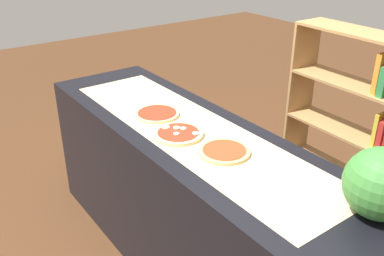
{
  "coord_description": "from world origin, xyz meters",
  "views": [
    {
      "loc": [
        1.73,
        -1.27,
        2.02
      ],
      "look_at": [
        0.0,
        0.0,
        0.97
      ],
      "focal_mm": 40.12,
      "sensor_mm": 36.0,
      "label": 1
    }
  ],
  "objects_px": {
    "pizza_mozzarella_1": "(178,134)",
    "pizza_plain_2": "(224,151)",
    "bookshelf": "(365,141)",
    "watermelon": "(381,184)",
    "pizza_plain_0": "(157,114)"
  },
  "relations": [
    {
      "from": "pizza_mozzarella_1",
      "to": "watermelon",
      "type": "height_order",
      "value": "watermelon"
    },
    {
      "from": "pizza_plain_0",
      "to": "watermelon",
      "type": "xyz_separation_m",
      "value": [
        1.34,
        0.19,
        0.14
      ]
    },
    {
      "from": "pizza_plain_0",
      "to": "bookshelf",
      "type": "bearing_deg",
      "value": 61.51
    },
    {
      "from": "pizza_plain_0",
      "to": "bookshelf",
      "type": "xyz_separation_m",
      "value": [
        0.66,
        1.22,
        -0.28
      ]
    },
    {
      "from": "pizza_mozzarella_1",
      "to": "watermelon",
      "type": "bearing_deg",
      "value": 13.06
    },
    {
      "from": "pizza_mozzarella_1",
      "to": "bookshelf",
      "type": "bearing_deg",
      "value": 74.06
    },
    {
      "from": "pizza_plain_0",
      "to": "pizza_mozzarella_1",
      "type": "distance_m",
      "value": 0.3
    },
    {
      "from": "pizza_plain_2",
      "to": "bookshelf",
      "type": "distance_m",
      "value": 1.22
    },
    {
      "from": "watermelon",
      "to": "pizza_mozzarella_1",
      "type": "bearing_deg",
      "value": -166.94
    },
    {
      "from": "pizza_mozzarella_1",
      "to": "pizza_plain_2",
      "type": "relative_size",
      "value": 1.05
    },
    {
      "from": "bookshelf",
      "to": "watermelon",
      "type": "bearing_deg",
      "value": -56.58
    },
    {
      "from": "pizza_plain_2",
      "to": "bookshelf",
      "type": "xyz_separation_m",
      "value": [
        0.06,
        1.19,
        -0.28
      ]
    },
    {
      "from": "bookshelf",
      "to": "pizza_mozzarella_1",
      "type": "bearing_deg",
      "value": -105.94
    },
    {
      "from": "pizza_plain_0",
      "to": "pizza_plain_2",
      "type": "distance_m",
      "value": 0.6
    },
    {
      "from": "pizza_mozzarella_1",
      "to": "watermelon",
      "type": "relative_size",
      "value": 0.95
    }
  ]
}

